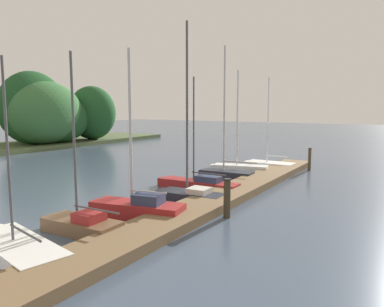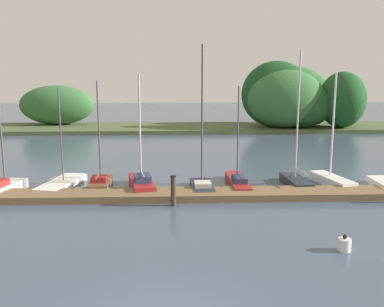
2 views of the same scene
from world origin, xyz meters
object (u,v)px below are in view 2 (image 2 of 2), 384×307
at_px(sailboat_8, 331,178).
at_px(mooring_piling_1, 173,191).
at_px(sailboat_4, 141,182).
at_px(sailboat_6, 238,181).
at_px(sailboat_1, 4,185).
at_px(sailboat_7, 295,179).
at_px(sailboat_3, 101,182).
at_px(sailboat_2, 63,183).
at_px(sailboat_5, 202,184).
at_px(channel_buoy_0, 344,244).

relative_size(sailboat_8, mooring_piling_1, 4.28).
distance_m(sailboat_4, sailboat_6, 5.26).
height_order(sailboat_1, sailboat_7, sailboat_1).
bearing_deg(sailboat_7, sailboat_3, 87.03).
relative_size(sailboat_2, sailboat_8, 0.87).
bearing_deg(sailboat_7, mooring_piling_1, 113.25).
bearing_deg(sailboat_7, sailboat_8, -90.62).
xyz_separation_m(sailboat_1, sailboat_5, (10.33, 0.07, -0.02)).
bearing_deg(sailboat_1, sailboat_4, -72.73).
distance_m(sailboat_5, sailboat_6, 2.18).
bearing_deg(sailboat_2, sailboat_4, -86.76).
bearing_deg(sailboat_6, sailboat_7, -89.47).
distance_m(sailboat_4, sailboat_8, 10.52).
distance_m(sailboat_2, mooring_piling_1, 7.08).
relative_size(sailboat_1, sailboat_7, 1.02).
bearing_deg(mooring_piling_1, sailboat_7, 26.83).
bearing_deg(sailboat_6, sailboat_8, -88.79).
relative_size(sailboat_3, sailboat_7, 0.78).
distance_m(sailboat_2, sailboat_6, 9.61).
bearing_deg(mooring_piling_1, sailboat_5, 59.32).
relative_size(sailboat_4, mooring_piling_1, 4.19).
bearing_deg(sailboat_8, sailboat_7, 79.40).
xyz_separation_m(sailboat_1, mooring_piling_1, (8.83, -2.45, 0.32)).
height_order(sailboat_3, mooring_piling_1, sailboat_3).
height_order(mooring_piling_1, channel_buoy_0, mooring_piling_1).
height_order(sailboat_7, sailboat_8, sailboat_7).
bearing_deg(sailboat_4, sailboat_6, -96.14).
distance_m(sailboat_2, sailboat_3, 2.13).
relative_size(sailboat_2, sailboat_3, 0.94).
bearing_deg(sailboat_7, sailboat_1, 89.95).
distance_m(sailboat_1, sailboat_4, 7.11).
distance_m(sailboat_5, sailboat_7, 5.33).
distance_m(sailboat_8, mooring_piling_1, 9.46).
bearing_deg(sailboat_5, sailboat_8, -83.88).
xyz_separation_m(sailboat_2, sailboat_5, (7.60, -1.03, 0.17)).
bearing_deg(sailboat_4, sailboat_3, 67.65).
xyz_separation_m(sailboat_2, sailboat_3, (2.12, -0.25, 0.12)).
bearing_deg(sailboat_8, sailboat_6, 78.31).
relative_size(sailboat_2, sailboat_4, 0.89).
height_order(sailboat_6, mooring_piling_1, sailboat_6).
xyz_separation_m(sailboat_3, mooring_piling_1, (3.98, -3.30, 0.40)).
distance_m(sailboat_3, sailboat_8, 12.76).
height_order(sailboat_7, mooring_piling_1, sailboat_7).
distance_m(sailboat_1, sailboat_3, 4.92).
relative_size(sailboat_3, sailboat_5, 0.76).
bearing_deg(sailboat_2, sailboat_7, -78.40).
bearing_deg(sailboat_8, mooring_piling_1, 98.30).
distance_m(sailboat_5, mooring_piling_1, 2.96).
distance_m(sailboat_6, mooring_piling_1, 4.87).
xyz_separation_m(mooring_piling_1, channel_buoy_0, (6.04, -5.39, -0.50)).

